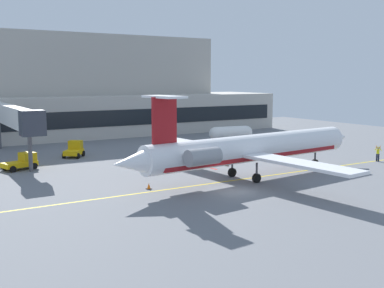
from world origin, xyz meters
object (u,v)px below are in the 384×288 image
(regional_jet, at_px, (250,149))
(pushback_tractor, at_px, (74,150))
(marshaller, at_px, (378,153))
(fuel_tank, at_px, (231,133))
(baggage_tug, at_px, (22,162))

(regional_jet, bearing_deg, pushback_tractor, 116.42)
(marshaller, bearing_deg, fuel_tank, 100.95)
(regional_jet, xyz_separation_m, baggage_tug, (-18.37, 16.90, -2.19))
(pushback_tractor, height_order, fuel_tank, fuel_tank)
(regional_jet, height_order, baggage_tug, regional_jet)
(regional_jet, distance_m, marshaller, 19.58)
(pushback_tractor, height_order, marshaller, pushback_tractor)
(fuel_tank, bearing_deg, regional_jet, -122.02)
(baggage_tug, bearing_deg, regional_jet, -42.63)
(pushback_tractor, relative_size, marshaller, 1.77)
(pushback_tractor, bearing_deg, baggage_tug, -145.35)
(pushback_tractor, bearing_deg, fuel_tank, 3.81)
(fuel_tank, relative_size, marshaller, 3.86)
(baggage_tug, bearing_deg, marshaller, -24.22)
(fuel_tank, distance_m, marshaller, 24.31)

